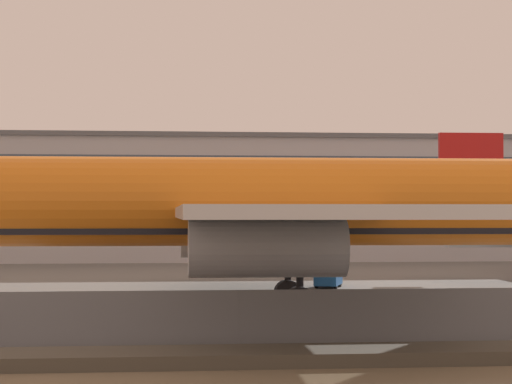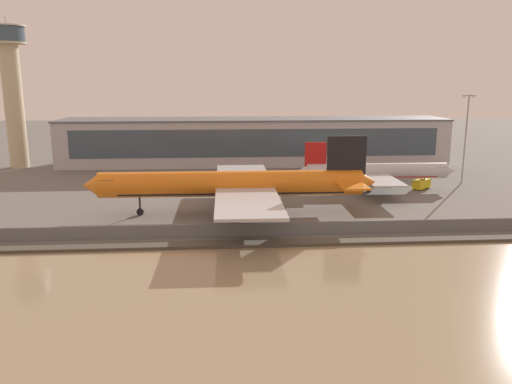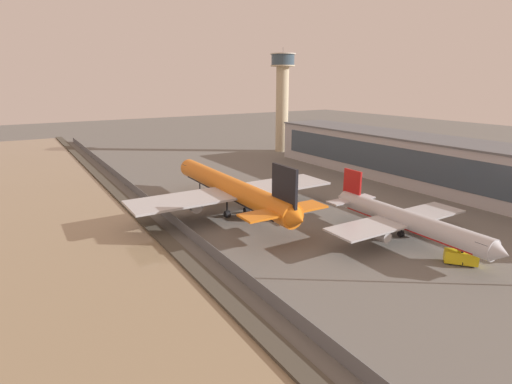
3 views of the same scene
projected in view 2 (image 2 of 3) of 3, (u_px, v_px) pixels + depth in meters
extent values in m
plane|color=#66635E|center=(228.00, 212.00, 97.96)|extent=(500.00, 500.00, 0.00)
cube|color=#474238|center=(230.00, 244.00, 77.94)|extent=(320.00, 3.00, 0.50)
cube|color=slate|center=(230.00, 230.00, 82.14)|extent=(280.00, 0.08, 2.25)
cylinder|color=slate|center=(230.00, 230.00, 82.14)|extent=(0.10, 0.10, 2.25)
cylinder|color=orange|center=(232.00, 184.00, 95.66)|extent=(50.40, 5.32, 4.87)
cone|color=orange|center=(91.00, 185.00, 94.01)|extent=(3.20, 4.65, 4.62)
cone|color=orange|center=(368.00, 182.00, 97.31)|extent=(3.20, 4.41, 4.38)
cube|color=#232D3D|center=(109.00, 182.00, 94.09)|extent=(2.71, 4.16, 1.46)
cube|color=black|center=(232.00, 190.00, 95.95)|extent=(42.84, 4.28, 0.88)
cube|color=#B7BABF|center=(248.00, 201.00, 84.17)|extent=(11.30, 24.27, 0.49)
cube|color=#B7BABF|center=(243.00, 175.00, 107.73)|extent=(11.30, 24.27, 0.49)
cylinder|color=#B7BABF|center=(239.00, 208.00, 86.30)|extent=(7.07, 2.74, 2.68)
cylinder|color=#B7BABF|center=(236.00, 184.00, 106.09)|extent=(7.07, 2.74, 2.68)
cube|color=black|center=(347.00, 157.00, 95.99)|extent=(7.56, 0.65, 8.27)
cube|color=orange|center=(351.00, 185.00, 92.64)|extent=(5.12, 8.91, 0.39)
cube|color=orange|center=(340.00, 176.00, 101.28)|extent=(5.12, 8.91, 0.39)
cylinder|color=black|center=(140.00, 204.00, 95.39)|extent=(0.34, 0.34, 2.85)
cylinder|color=black|center=(140.00, 212.00, 95.70)|extent=(1.37, 0.55, 1.36)
cylinder|color=black|center=(251.00, 206.00, 94.22)|extent=(0.39, 0.39, 2.85)
cylinder|color=black|center=(251.00, 213.00, 94.52)|extent=(1.58, 1.11, 1.57)
cylinder|color=black|center=(249.00, 200.00, 99.20)|extent=(0.39, 0.39, 2.85)
cylinder|color=black|center=(249.00, 207.00, 99.50)|extent=(1.58, 1.11, 1.57)
cylinder|color=silver|center=(377.00, 171.00, 117.28)|extent=(33.27, 4.19, 3.73)
cone|color=silver|center=(450.00, 170.00, 118.29)|extent=(2.47, 3.58, 3.54)
cone|color=silver|center=(302.00, 172.00, 116.27)|extent=(2.47, 3.39, 3.36)
cube|color=#232D3D|center=(440.00, 168.00, 118.05)|extent=(2.10, 3.20, 1.12)
cube|color=#B21919|center=(376.00, 175.00, 117.50)|extent=(28.27, 3.38, 0.67)
cube|color=#B7BABF|center=(361.00, 167.00, 125.05)|extent=(7.53, 16.04, 0.37)
cube|color=#B7BABF|center=(380.00, 179.00, 109.51)|extent=(7.53, 16.04, 0.37)
cylinder|color=#B7BABF|center=(366.00, 173.00, 124.13)|extent=(4.68, 2.12, 2.05)
cylinder|color=#B7BABF|center=(382.00, 184.00, 111.07)|extent=(4.68, 2.12, 2.05)
cube|color=#B21919|center=(316.00, 156.00, 115.64)|extent=(4.99, 0.52, 6.34)
cube|color=silver|center=(313.00, 168.00, 119.23)|extent=(3.40, 5.89, 0.30)
cube|color=silver|center=(317.00, 173.00, 113.53)|extent=(3.40, 5.89, 0.30)
cylinder|color=black|center=(424.00, 183.00, 118.58)|extent=(0.26, 0.26, 2.18)
cylinder|color=black|center=(424.00, 187.00, 118.82)|extent=(1.05, 0.42, 1.04)
cylinder|color=black|center=(364.00, 182.00, 119.69)|extent=(0.30, 0.30, 2.18)
cylinder|color=black|center=(364.00, 186.00, 119.92)|extent=(1.21, 0.86, 1.20)
cylinder|color=black|center=(369.00, 185.00, 115.87)|extent=(0.30, 0.30, 2.18)
cylinder|color=black|center=(368.00, 190.00, 116.11)|extent=(1.21, 0.86, 1.20)
cube|color=#19519E|center=(267.00, 192.00, 112.92)|extent=(2.55, 3.55, 1.11)
cube|color=#283847|center=(267.00, 188.00, 113.12)|extent=(1.57, 1.47, 0.50)
cylinder|color=black|center=(265.00, 192.00, 114.11)|extent=(0.43, 0.73, 0.70)
cylinder|color=black|center=(271.00, 193.00, 113.77)|extent=(0.43, 0.73, 0.70)
cylinder|color=black|center=(263.00, 194.00, 112.24)|extent=(0.43, 0.73, 0.70)
cylinder|color=black|center=(269.00, 194.00, 111.90)|extent=(0.43, 0.73, 0.70)
cube|color=yellow|center=(422.00, 184.00, 119.12)|extent=(5.34, 4.95, 2.07)
cube|color=#283847|center=(418.00, 183.00, 117.80)|extent=(2.16, 2.26, 0.83)
cube|color=orange|center=(422.00, 179.00, 118.87)|extent=(1.06, 1.13, 0.16)
cylinder|color=black|center=(422.00, 189.00, 117.55)|extent=(0.79, 0.71, 0.84)
cylinder|color=black|center=(414.00, 188.00, 118.86)|extent=(0.79, 0.71, 0.84)
cylinder|color=black|center=(428.00, 187.00, 119.74)|extent=(0.79, 0.71, 0.84)
cylinder|color=black|center=(421.00, 186.00, 121.05)|extent=(0.79, 0.71, 0.84)
cylinder|color=#C6B793|center=(14.00, 107.00, 146.30)|extent=(5.34, 5.34, 35.71)
cylinder|color=#C6B793|center=(8.00, 43.00, 142.40)|extent=(10.14, 10.14, 0.50)
cylinder|color=#384C5B|center=(7.00, 34.00, 141.89)|extent=(9.63, 9.63, 4.27)
cylinder|color=beige|center=(6.00, 26.00, 141.38)|extent=(10.65, 10.65, 0.40)
cylinder|color=#333338|center=(5.00, 20.00, 141.08)|extent=(0.12, 0.12, 2.40)
cube|color=#B2B2B7|center=(255.00, 142.00, 155.91)|extent=(118.09, 18.41, 13.57)
cube|color=#3D4C5B|center=(257.00, 143.00, 146.72)|extent=(108.64, 0.16, 8.14)
cube|color=#5B5E63|center=(255.00, 119.00, 154.40)|extent=(118.69, 19.01, 0.50)
cylinder|color=#93969B|center=(465.00, 140.00, 123.66)|extent=(0.36, 0.36, 22.06)
cube|color=#93969B|center=(469.00, 96.00, 121.34)|extent=(3.20, 0.24, 0.24)
cube|color=silver|center=(464.00, 97.00, 121.32)|extent=(0.60, 0.40, 0.44)
cube|color=silver|center=(474.00, 97.00, 121.49)|extent=(0.60, 0.40, 0.44)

